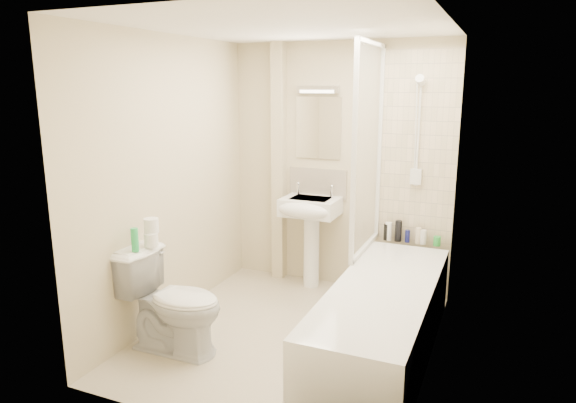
% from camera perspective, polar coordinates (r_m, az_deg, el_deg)
% --- Properties ---
extents(floor, '(2.50, 2.50, 0.00)m').
position_cam_1_polar(floor, '(4.31, 0.15, -14.70)').
color(floor, beige).
rests_on(floor, ground).
extents(wall_back, '(2.20, 0.02, 2.40)m').
position_cam_1_polar(wall_back, '(5.06, 5.70, 3.77)').
color(wall_back, beige).
rests_on(wall_back, ground).
extents(wall_left, '(0.02, 2.50, 2.40)m').
position_cam_1_polar(wall_left, '(4.44, -13.04, 2.23)').
color(wall_left, beige).
rests_on(wall_left, ground).
extents(wall_right, '(0.02, 2.50, 2.40)m').
position_cam_1_polar(wall_right, '(3.63, 16.38, -0.30)').
color(wall_right, beige).
rests_on(wall_right, ground).
extents(ceiling, '(2.20, 2.50, 0.02)m').
position_cam_1_polar(ceiling, '(3.84, 0.18, 18.94)').
color(ceiling, white).
rests_on(ceiling, wall_back).
extents(tile_back, '(0.70, 0.01, 1.75)m').
position_cam_1_polar(tile_back, '(4.85, 14.24, 5.73)').
color(tile_back, beige).
rests_on(tile_back, wall_back).
extents(tile_right, '(0.01, 2.10, 1.75)m').
position_cam_1_polar(tile_right, '(3.59, 16.43, 3.24)').
color(tile_right, beige).
rests_on(tile_right, wall_right).
extents(pipe_boxing, '(0.12, 0.12, 2.40)m').
position_cam_1_polar(pipe_boxing, '(5.22, -1.02, 4.11)').
color(pipe_boxing, beige).
rests_on(pipe_boxing, ground).
extents(splashback, '(0.60, 0.02, 0.30)m').
position_cam_1_polar(splashback, '(5.15, 3.31, 2.04)').
color(splashback, beige).
rests_on(splashback, wall_back).
extents(mirror, '(0.46, 0.01, 0.60)m').
position_cam_1_polar(mirror, '(5.07, 3.38, 8.16)').
color(mirror, white).
rests_on(mirror, wall_back).
extents(strip_light, '(0.42, 0.07, 0.07)m').
position_cam_1_polar(strip_light, '(5.03, 3.35, 12.34)').
color(strip_light, silver).
rests_on(strip_light, wall_back).
extents(bathtub, '(0.70, 2.10, 0.55)m').
position_cam_1_polar(bathtub, '(3.99, 10.44, -12.68)').
color(bathtub, white).
rests_on(bathtub, ground).
extents(shower_screen, '(0.04, 0.92, 1.80)m').
position_cam_1_polar(shower_screen, '(4.48, 8.92, 5.74)').
color(shower_screen, white).
rests_on(shower_screen, bathtub).
extents(shower_fixture, '(0.10, 0.16, 0.99)m').
position_cam_1_polar(shower_fixture, '(4.79, 14.22, 7.11)').
color(shower_fixture, white).
rests_on(shower_fixture, wall_back).
extents(pedestal_sink, '(0.54, 0.49, 1.04)m').
position_cam_1_polar(pedestal_sink, '(5.00, 2.39, -1.74)').
color(pedestal_sink, white).
rests_on(pedestal_sink, ground).
extents(bottle_black_a, '(0.06, 0.06, 0.15)m').
position_cam_1_polar(bottle_black_a, '(4.97, 10.95, -3.34)').
color(bottle_black_a, black).
rests_on(bottle_black_a, bathtub).
extents(bottle_white_a, '(0.06, 0.06, 0.17)m').
position_cam_1_polar(bottle_white_a, '(4.96, 11.10, -3.26)').
color(bottle_white_a, white).
rests_on(bottle_white_a, bathtub).
extents(bottle_black_b, '(0.06, 0.06, 0.20)m').
position_cam_1_polar(bottle_black_b, '(4.94, 12.16, -3.22)').
color(bottle_black_b, black).
rests_on(bottle_black_b, bathtub).
extents(bottle_blue, '(0.05, 0.05, 0.12)m').
position_cam_1_polar(bottle_blue, '(4.94, 13.13, -3.77)').
color(bottle_blue, navy).
rests_on(bottle_blue, bathtub).
extents(bottle_cream, '(0.05, 0.05, 0.15)m').
position_cam_1_polar(bottle_cream, '(4.92, 14.27, -3.70)').
color(bottle_cream, beige).
rests_on(bottle_cream, bathtub).
extents(bottle_white_b, '(0.06, 0.06, 0.13)m').
position_cam_1_polar(bottle_white_b, '(4.92, 14.79, -3.84)').
color(bottle_white_b, silver).
rests_on(bottle_white_b, bathtub).
extents(bottle_green, '(0.07, 0.07, 0.09)m').
position_cam_1_polar(bottle_green, '(4.91, 16.23, -4.24)').
color(bottle_green, green).
rests_on(bottle_green, bathtub).
extents(toilet, '(0.45, 0.78, 0.79)m').
position_cam_1_polar(toilet, '(4.03, -12.61, -10.82)').
color(toilet, white).
rests_on(toilet, ground).
extents(toilet_roll_lower, '(0.11, 0.11, 0.10)m').
position_cam_1_polar(toilet_roll_lower, '(4.04, -14.97, -4.14)').
color(toilet_roll_lower, white).
rests_on(toilet_roll_lower, toilet).
extents(toilet_roll_upper, '(0.11, 0.11, 0.11)m').
position_cam_1_polar(toilet_roll_upper, '(4.04, -14.95, -2.59)').
color(toilet_roll_upper, white).
rests_on(toilet_roll_upper, toilet_roll_lower).
extents(green_bottle, '(0.05, 0.05, 0.18)m').
position_cam_1_polar(green_bottle, '(3.95, -16.66, -4.11)').
color(green_bottle, green).
rests_on(green_bottle, toilet).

